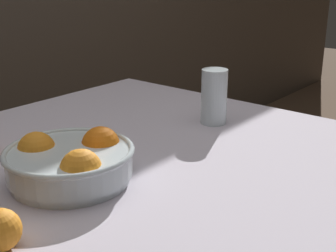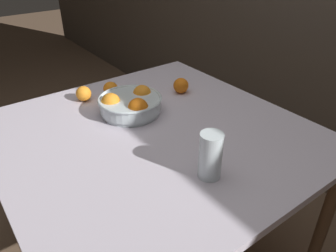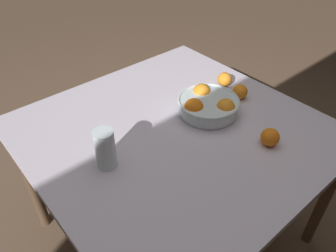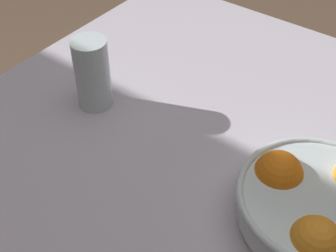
{
  "view_description": "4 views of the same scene",
  "coord_description": "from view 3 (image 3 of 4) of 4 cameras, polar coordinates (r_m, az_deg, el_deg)",
  "views": [
    {
      "loc": [
        -0.74,
        -0.7,
        1.14
      ],
      "look_at": [
        0.08,
        -0.03,
        0.78
      ],
      "focal_mm": 50.0,
      "sensor_mm": 36.0,
      "label": 1
    },
    {
      "loc": [
        0.89,
        -0.59,
        1.39
      ],
      "look_at": [
        0.09,
        0.0,
        0.79
      ],
      "focal_mm": 35.0,
      "sensor_mm": 36.0,
      "label": 2
    },
    {
      "loc": [
        0.7,
        0.78,
        1.57
      ],
      "look_at": [
        0.07,
        0.04,
        0.8
      ],
      "focal_mm": 35.0,
      "sensor_mm": 36.0,
      "label": 3
    },
    {
      "loc": [
        -0.27,
        0.52,
        1.36
      ],
      "look_at": [
        0.1,
        0.03,
        0.8
      ],
      "focal_mm": 50.0,
      "sensor_mm": 36.0,
      "label": 4
    }
  ],
  "objects": [
    {
      "name": "orange_loose_aside",
      "position": [
        1.55,
        12.42,
        5.85
      ],
      "size": [
        0.07,
        0.07,
        0.07
      ],
      "primitive_type": "sphere",
      "color": "orange",
      "rests_on": "dining_table"
    },
    {
      "name": "ground_plane",
      "position": [
        1.89,
        0.91,
        -17.68
      ],
      "size": [
        12.0,
        12.0,
        0.0
      ],
      "primitive_type": "plane",
      "color": "brown"
    },
    {
      "name": "fruit_bowl",
      "position": [
        1.42,
        6.92,
        3.66
      ],
      "size": [
        0.27,
        0.27,
        0.1
      ],
      "color": "silver",
      "rests_on": "dining_table"
    },
    {
      "name": "orange_loose_near_bowl",
      "position": [
        1.31,
        17.33,
        -1.87
      ],
      "size": [
        0.07,
        0.07,
        0.07
      ],
      "primitive_type": "sphere",
      "color": "orange",
      "rests_on": "dining_table"
    },
    {
      "name": "dining_table",
      "position": [
        1.39,
        1.18,
        -2.75
      ],
      "size": [
        1.14,
        1.13,
        0.72
      ],
      "color": "silver",
      "rests_on": "ground_plane"
    },
    {
      "name": "juice_glass",
      "position": [
        1.17,
        -10.82,
        -4.24
      ],
      "size": [
        0.07,
        0.07,
        0.15
      ],
      "color": "#F4A314",
      "rests_on": "dining_table"
    },
    {
      "name": "orange_loose_front",
      "position": [
        1.63,
        9.83,
        8.02
      ],
      "size": [
        0.07,
        0.07,
        0.07
      ],
      "primitive_type": "sphere",
      "color": "orange",
      "rests_on": "dining_table"
    }
  ]
}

